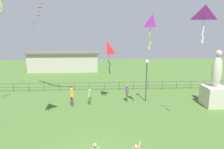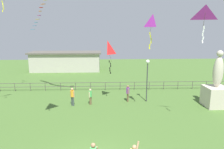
# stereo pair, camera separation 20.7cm
# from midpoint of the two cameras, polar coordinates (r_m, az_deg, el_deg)

# --- Properties ---
(statue_monument) EXTENTS (1.94, 1.94, 5.12)m
(statue_monument) POSITION_cam_midpoint_polar(r_m,az_deg,el_deg) (20.87, 26.38, -3.93)
(statue_monument) COLOR beige
(statue_monument) RESTS_ON ground_plane
(lamppost) EXTENTS (0.36, 0.36, 4.11)m
(lamppost) POSITION_cam_midpoint_polar(r_m,az_deg,el_deg) (19.75, 9.30, 0.95)
(lamppost) COLOR #38383D
(lamppost) RESTS_ON ground_plane
(person_3) EXTENTS (0.43, 0.34, 1.70)m
(person_3) POSITION_cam_midpoint_polar(r_m,az_deg,el_deg) (19.16, -11.42, -5.79)
(person_3) COLOR #3F4C47
(person_3) RESTS_ON ground_plane
(person_4) EXTENTS (0.31, 0.50, 1.65)m
(person_4) POSITION_cam_midpoint_polar(r_m,az_deg,el_deg) (19.95, 3.93, -4.93)
(person_4) COLOR brown
(person_4) RESTS_ON ground_plane
(person_5) EXTENTS (0.28, 0.42, 1.53)m
(person_5) POSITION_cam_midpoint_polar(r_m,az_deg,el_deg) (19.24, -6.48, -5.86)
(person_5) COLOR brown
(person_5) RESTS_ON ground_plane
(kite_1) EXTENTS (0.74, 1.07, 2.64)m
(kite_1) POSITION_cam_midpoint_polar(r_m,az_deg,el_deg) (16.36, 10.77, 14.10)
(kite_1) COLOR #B22DB2
(kite_3) EXTENTS (1.24, 0.75, 2.32)m
(kite_3) POSITION_cam_midpoint_polar(r_m,az_deg,el_deg) (14.29, 24.04, 15.11)
(kite_3) COLOR #B22DB2
(kite_5) EXTENTS (1.02, 0.99, 3.07)m
(kite_5) POSITION_cam_midpoint_polar(r_m,az_deg,el_deg) (19.32, -1.71, 7.03)
(kite_5) COLOR red
(waterfront_railing) EXTENTS (36.04, 0.06, 0.95)m
(waterfront_railing) POSITION_cam_midpoint_polar(r_m,az_deg,el_deg) (23.81, -5.64, -2.92)
(waterfront_railing) COLOR #4C4742
(waterfront_railing) RESTS_ON ground_plane
(pavilion_building) EXTENTS (12.01, 4.07, 3.25)m
(pavilion_building) POSITION_cam_midpoint_polar(r_m,az_deg,el_deg) (35.90, -13.30, 3.59)
(pavilion_building) COLOR #B7B2A3
(pavilion_building) RESTS_ON ground_plane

